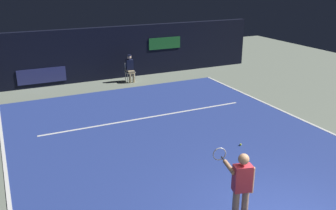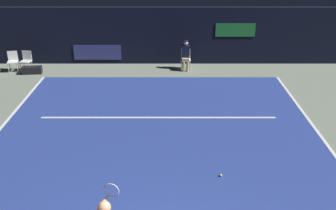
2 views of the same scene
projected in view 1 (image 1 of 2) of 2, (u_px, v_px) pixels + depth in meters
ground_plane at (173, 140)px, 11.80m from camera, size 32.35×32.35×0.00m
court_surface at (173, 139)px, 11.80m from camera, size 10.06×12.09×0.01m
line_sideline_left at (292, 115)px, 13.81m from camera, size 0.10×12.09×0.01m
line_sideline_right at (6, 173)px, 9.78m from camera, size 0.10×12.09×0.01m
line_service at (148, 117)px, 13.60m from camera, size 7.85×0.10×0.01m
back_wall at (102, 54)px, 18.25m from camera, size 16.90×0.33×2.60m
tennis_player at (241, 187)px, 7.36m from camera, size 0.51×1.02×1.73m
line_judge_on_chair at (130, 68)px, 18.05m from camera, size 0.45×0.54×1.32m
tennis_ball at (241, 145)px, 11.35m from camera, size 0.07×0.07×0.07m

